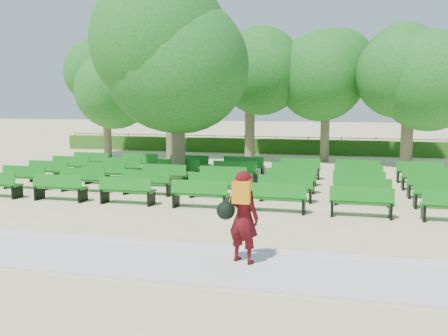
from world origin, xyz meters
The scene contains 9 objects.
ground centered at (0.00, 0.00, 0.00)m, with size 120.00×120.00×0.00m, color #CABD86.
paving centered at (0.00, -7.40, 0.03)m, with size 30.00×2.20×0.06m, color silver.
curb centered at (0.00, -6.25, 0.05)m, with size 30.00×0.12×0.10m, color silver.
hedge centered at (0.00, 14.00, 0.45)m, with size 26.00×0.70×0.90m, color #2A5A17.
fence centered at (0.00, 14.40, 0.00)m, with size 26.00×0.10×1.02m, color black, non-canonical shape.
tree_line centered at (0.00, 10.00, 0.00)m, with size 21.80×6.80×7.04m, color #1E671D, non-canonical shape.
bench_array centered at (0.99, 1.08, 0.09)m, with size 1.80×0.68×1.11m.
tree_among centered at (-1.24, 2.27, 4.77)m, with size 5.32×5.32×7.18m.
person centered at (3.32, -7.12, 1.02)m, with size 0.93×0.67×1.86m.
Camera 1 is at (5.30, -16.62, 3.30)m, focal length 40.00 mm.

